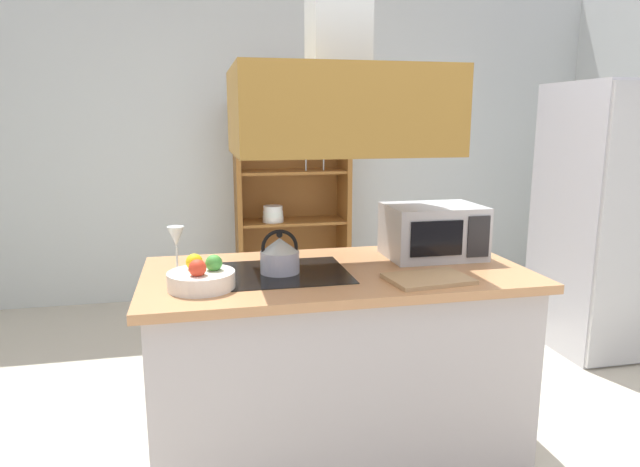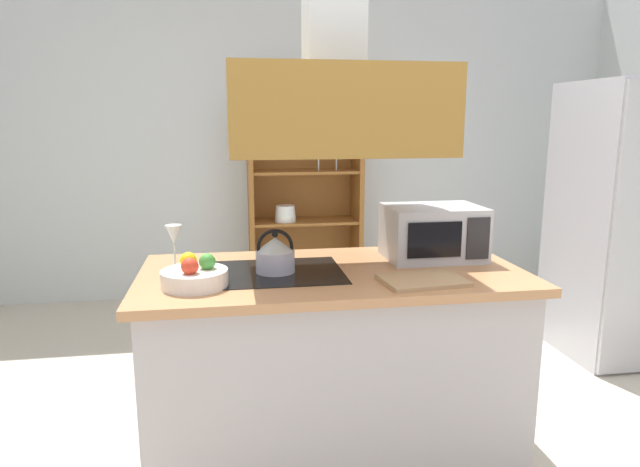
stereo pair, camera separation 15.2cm
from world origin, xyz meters
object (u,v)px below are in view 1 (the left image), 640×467
at_px(kettle, 280,255).
at_px(wine_glass_on_counter, 176,238).
at_px(fruit_bowl, 201,278).
at_px(refrigerator, 620,219).
at_px(microwave, 433,231).
at_px(dish_cabinet, 291,212).
at_px(cutting_board, 428,279).

distance_m(kettle, wine_glass_on_counter, 0.47).
bearing_deg(fruit_bowl, refrigerator, 19.83).
distance_m(kettle, fruit_bowl, 0.38).
height_order(refrigerator, kettle, refrigerator).
distance_m(refrigerator, microwave, 1.84).
bearing_deg(dish_cabinet, fruit_bowl, -107.14).
distance_m(refrigerator, kettle, 2.62).
distance_m(cutting_board, wine_glass_on_counter, 1.12).
relative_size(cutting_board, microwave, 0.74).
height_order(kettle, wine_glass_on_counter, wine_glass_on_counter).
bearing_deg(kettle, cutting_board, -23.15).
bearing_deg(dish_cabinet, microwave, -81.57).
xyz_separation_m(dish_cabinet, fruit_bowl, (-0.80, -2.58, 0.17)).
distance_m(refrigerator, wine_glass_on_counter, 3.02).
relative_size(refrigerator, cutting_board, 5.34).
bearing_deg(cutting_board, refrigerator, 30.63).
height_order(dish_cabinet, microwave, dish_cabinet).
bearing_deg(dish_cabinet, cutting_board, -86.84).
bearing_deg(wine_glass_on_counter, cutting_board, -20.27).
distance_m(dish_cabinet, kettle, 2.47).
bearing_deg(microwave, fruit_bowl, -164.94).
height_order(cutting_board, wine_glass_on_counter, wine_glass_on_counter).
bearing_deg(kettle, wine_glass_on_counter, 163.75).
bearing_deg(fruit_bowl, kettle, 25.20).
relative_size(kettle, microwave, 0.43).
bearing_deg(microwave, kettle, -169.73).
xyz_separation_m(microwave, wine_glass_on_counter, (-1.24, -0.01, 0.02)).
xyz_separation_m(refrigerator, wine_glass_on_counter, (-2.92, -0.72, 0.14)).
xyz_separation_m(dish_cabinet, wine_glass_on_counter, (-0.90, -2.29, 0.28)).
relative_size(refrigerator, microwave, 3.95).
height_order(refrigerator, microwave, refrigerator).
height_order(dish_cabinet, fruit_bowl, dish_cabinet).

